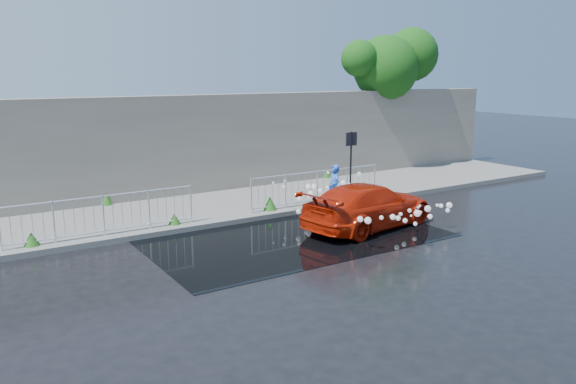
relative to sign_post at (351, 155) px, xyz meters
name	(u,v)px	position (x,y,z in m)	size (l,w,h in m)	color
ground	(297,248)	(-4.20, -3.10, -1.72)	(90.00, 90.00, 0.00)	black
pavement	(214,207)	(-4.20, 1.90, -1.65)	(30.00, 4.00, 0.15)	#5E5E59
curb	(243,220)	(-4.20, -0.10, -1.64)	(30.00, 0.25, 0.16)	#5E5E59
retaining_wall	(186,145)	(-4.20, 4.10, 0.18)	(30.00, 0.60, 3.50)	#6E665D
puddle	(292,236)	(-3.70, -2.10, -1.72)	(8.00, 5.00, 0.01)	black
sign_post	(351,155)	(0.00, 0.00, 0.00)	(0.45, 0.06, 2.50)	black
tree	(392,63)	(5.67, 4.31, 3.08)	(4.99, 2.86, 6.40)	#332114
railing_left	(103,214)	(-8.20, 0.25, -0.99)	(5.05, 0.05, 1.10)	silver
railing_right	(317,186)	(-1.20, 0.25, -0.99)	(5.05, 0.05, 1.10)	silver
weeds	(217,203)	(-4.33, 1.39, -1.39)	(12.17, 3.93, 0.43)	#144D16
water_spray	(359,200)	(-1.22, -1.96, -1.05)	(3.57, 5.46, 1.07)	white
red_car	(369,206)	(-1.35, -2.54, -1.08)	(1.82, 4.47, 1.30)	#AA1B06
person	(334,188)	(-0.94, -0.34, -0.97)	(0.55, 0.36, 1.51)	blue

